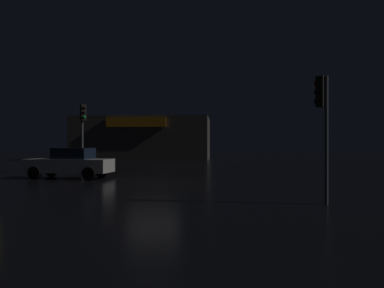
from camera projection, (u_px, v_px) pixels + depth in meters
ground_plane at (153, 182)px, 19.11m from camera, size 120.00×120.00×0.00m
store_building at (145, 139)px, 47.76m from camera, size 15.42×10.24×4.98m
traffic_signal_main at (83, 125)px, 25.29m from camera, size 0.42×0.42×4.37m
traffic_signal_cross_left at (323, 108)px, 12.31m from camera, size 0.42×0.42×3.97m
car_near at (70, 163)px, 21.28m from camera, size 4.63×2.29×1.65m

